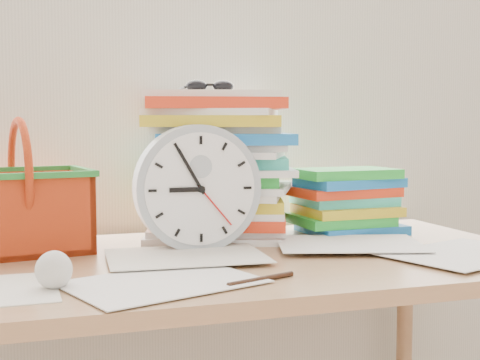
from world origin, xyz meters
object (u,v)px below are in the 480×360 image
object	(u,v)px
clock	(197,188)
book_stack	(343,200)
desk	(210,293)
paper_stack	(217,165)
basket	(20,187)

from	to	relation	value
clock	book_stack	world-z (taller)	clock
desk	paper_stack	xyz separation A→B (m)	(0.08, 0.23, 0.25)
book_stack	basket	distance (m)	0.77
paper_stack	clock	xyz separation A→B (m)	(-0.09, -0.15, -0.04)
book_stack	clock	bearing A→B (deg)	-163.37
clock	book_stack	bearing A→B (deg)	16.63
basket	desk	bearing A→B (deg)	-35.12
desk	basket	world-z (taller)	basket
clock	book_stack	xyz separation A→B (m)	(0.41, 0.12, -0.05)
desk	clock	bearing A→B (deg)	94.04
paper_stack	basket	distance (m)	0.45
book_stack	paper_stack	bearing A→B (deg)	175.18
paper_stack	book_stack	distance (m)	0.34
desk	book_stack	world-z (taller)	book_stack
paper_stack	clock	world-z (taller)	paper_stack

